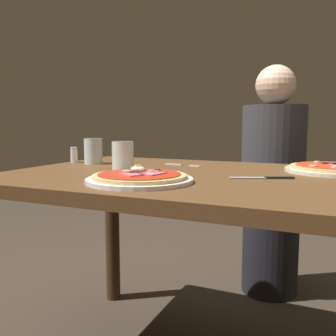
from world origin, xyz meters
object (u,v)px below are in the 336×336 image
Objects in this scene: water_glass_far at (93,153)px; fork at (180,165)px; water_glass_near at (123,159)px; salt_shaker at (74,155)px; pizza_across_left at (332,169)px; pizza_foreground at (140,178)px; diner_person at (272,187)px; dining_table at (197,204)px; knife at (266,178)px.

water_glass_far is 0.37m from fork.
salt_shaker is at bearing 152.06° from water_glass_near.
pizza_across_left is at bearing 6.50° from salt_shaker.
water_glass_far is (-0.41, 0.35, 0.03)m from pizza_foreground.
salt_shaker is (-0.10, 0.00, -0.01)m from water_glass_far.
pizza_foreground is at bearing -46.91° from water_glass_near.
pizza_foreground reaches higher than fork.
diner_person is (-0.28, 0.56, -0.17)m from pizza_across_left.
dining_table is at bearing -150.15° from pizza_across_left.
knife is at bearing -9.28° from salt_shaker.
salt_shaker is (-0.45, -0.09, 0.03)m from fork.
diner_person is at bearing 46.80° from water_glass_far.
water_glass_far is 0.09× the size of diner_person.
salt_shaker reaches higher than dining_table.
pizza_across_left is at bearing 7.31° from water_glass_far.
water_glass_far reaches higher than salt_shaker.
pizza_across_left is at bearing 29.85° from dining_table.
fork is (0.35, 0.09, -0.04)m from water_glass_far.
water_glass_near is 0.32m from water_glass_far.
knife is (0.38, -0.23, 0.00)m from fork.
water_glass_far is (-0.50, 0.12, 0.15)m from dining_table.
fork is 0.44m from knife.
knife is at bearing -10.42° from water_glass_far.
dining_table is 19.24× the size of salt_shaker.
water_glass_far is at bearing -0.83° from salt_shaker.
water_glass_far is at bearing 169.58° from knife.
water_glass_near is at bearing -164.41° from dining_table.
knife is at bearing -125.70° from pizza_across_left.
diner_person reaches higher than salt_shaker.
water_glass_near reaches higher than fork.
pizza_foreground is 0.26× the size of diner_person.
water_glass_near is 0.48m from knife.
water_glass_near is (-0.66, -0.30, 0.03)m from pizza_across_left.
dining_table is at bearing -13.23° from water_glass_far.
diner_person is (0.28, 0.58, -0.16)m from fork.
fork is (-0.15, 0.21, 0.10)m from dining_table.
salt_shaker reaches higher than knife.
water_glass_far is at bearing 46.80° from diner_person.
diner_person is at bearing 77.72° from pizza_foreground.
salt_shaker reaches higher than pizza_across_left.
salt_shaker reaches higher than pizza_foreground.
pizza_across_left reaches higher than fork.
pizza_across_left is at bearing 54.30° from knife.
knife is at bearing 97.10° from diner_person.
water_glass_far reaches higher than fork.
water_glass_far is at bearing -165.52° from fork.
water_glass_far is 0.75m from knife.
pizza_foreground is 1.97× the size of fork.
dining_table is 0.54m from water_glass_far.
diner_person is (0.22, 1.02, -0.17)m from pizza_foreground.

